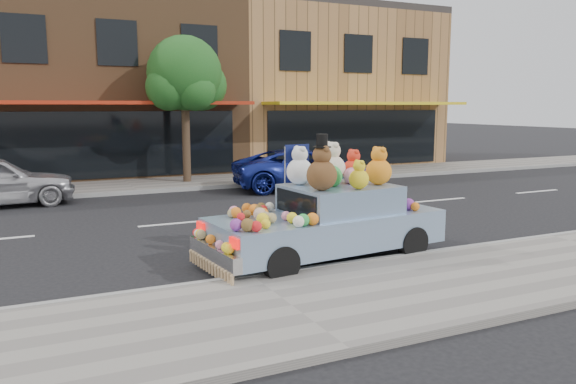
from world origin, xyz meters
TOP-DOWN VIEW (x-y plane):
  - ground at (0.00, 0.00)m, footprint 120.00×120.00m
  - near_sidewalk at (0.00, -6.50)m, footprint 60.00×3.00m
  - far_sidewalk at (0.00, 6.50)m, footprint 60.00×3.00m
  - near_kerb at (0.00, -5.00)m, footprint 60.00×0.12m
  - far_kerb at (0.00, 5.00)m, footprint 60.00×0.12m
  - storefront_mid at (0.00, 11.97)m, footprint 10.00×9.80m
  - storefront_right at (10.00, 11.97)m, footprint 10.00×9.80m
  - street_tree at (2.03, 6.55)m, footprint 3.00×2.70m
  - car_blue at (5.37, 3.79)m, footprint 5.18×3.00m
  - art_car at (1.78, -4.26)m, footprint 4.63×2.18m

SIDE VIEW (x-z plane):
  - ground at x=0.00m, z-range 0.00..0.00m
  - near_sidewalk at x=0.00m, z-range 0.00..0.12m
  - far_sidewalk at x=0.00m, z-range 0.00..0.12m
  - near_kerb at x=0.00m, z-range 0.00..0.13m
  - far_kerb at x=0.00m, z-range 0.00..0.13m
  - car_blue at x=5.37m, z-range 0.00..1.36m
  - art_car at x=1.78m, z-range -0.36..1.96m
  - storefront_mid at x=0.00m, z-range -0.01..7.29m
  - storefront_right at x=10.00m, z-range -0.01..7.29m
  - street_tree at x=2.03m, z-range 1.08..6.30m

